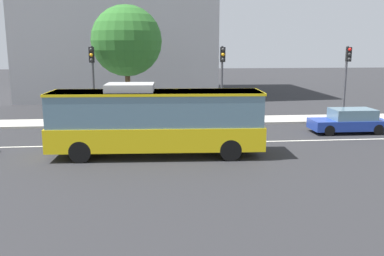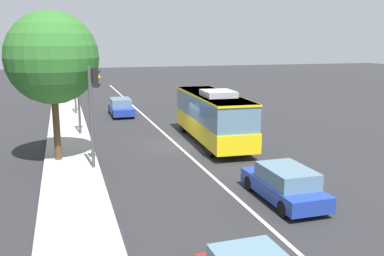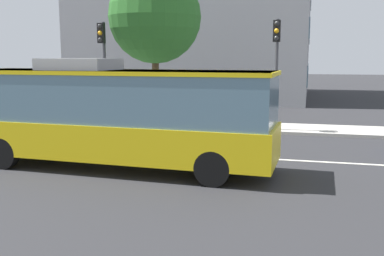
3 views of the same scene
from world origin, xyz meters
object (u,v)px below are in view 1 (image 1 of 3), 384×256
Objects in this scene: traffic_light_near_corner at (347,70)px; traffic_light_far_corner at (93,72)px; traffic_light_mid_block at (222,71)px; street_tree_kerbside_left at (127,41)px; transit_bus at (156,118)px; sedan_blue at (349,121)px.

traffic_light_far_corner is at bearing -83.68° from traffic_light_near_corner.
street_tree_kerbside_left is (-6.32, 1.57, 1.97)m from traffic_light_mid_block.
traffic_light_near_corner and traffic_light_mid_block have the same top height.
traffic_light_far_corner is (-3.91, 7.60, 1.75)m from transit_bus.
transit_bus is 10.32m from street_tree_kerbside_left.
traffic_light_far_corner is at bearing -138.49° from street_tree_kerbside_left.
traffic_light_mid_block and traffic_light_far_corner have the same top height.
traffic_light_mid_block is 6.80m from street_tree_kerbside_left.
transit_bus is 12.53m from sedan_blue.
street_tree_kerbside_left is at bearing 129.86° from traffic_light_far_corner.
transit_bus is 1.94× the size of traffic_light_mid_block.
traffic_light_far_corner is 3.42m from street_tree_kerbside_left.
traffic_light_near_corner and traffic_light_far_corner have the same top height.
traffic_light_mid_block is at bearing -14.00° from street_tree_kerbside_left.
traffic_light_near_corner is at bearing -6.06° from street_tree_kerbside_left.
transit_bus is 15.38m from traffic_light_near_corner.
sedan_blue is 0.87× the size of traffic_light_far_corner.
sedan_blue is 16.25m from traffic_light_far_corner.
transit_bus is 1.94× the size of traffic_light_far_corner.
traffic_light_far_corner is 0.65× the size of street_tree_kerbside_left.
sedan_blue is 4.79m from traffic_light_near_corner.
traffic_light_near_corner is at bearing -110.30° from sedan_blue.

